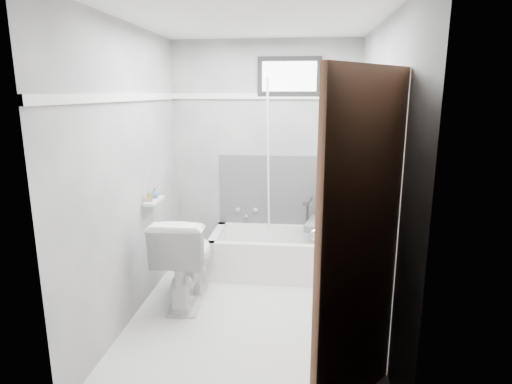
# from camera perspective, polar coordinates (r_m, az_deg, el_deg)

# --- Properties ---
(floor) EXTENTS (2.60, 2.60, 0.00)m
(floor) POSITION_cam_1_polar(r_m,az_deg,el_deg) (3.81, -0.57, -16.04)
(floor) COLOR white
(floor) RESTS_ON ground
(ceiling) EXTENTS (2.60, 2.60, 0.00)m
(ceiling) POSITION_cam_1_polar(r_m,az_deg,el_deg) (3.37, -0.67, 22.39)
(ceiling) COLOR silver
(ceiling) RESTS_ON floor
(wall_back) EXTENTS (2.00, 0.02, 2.40)m
(wall_back) POSITION_cam_1_polar(r_m,az_deg,el_deg) (4.67, 1.21, 5.03)
(wall_back) COLOR slate
(wall_back) RESTS_ON floor
(wall_front) EXTENTS (2.00, 0.02, 2.40)m
(wall_front) POSITION_cam_1_polar(r_m,az_deg,el_deg) (2.15, -4.59, -4.74)
(wall_front) COLOR slate
(wall_front) RESTS_ON floor
(wall_left) EXTENTS (0.02, 2.60, 2.40)m
(wall_left) POSITION_cam_1_polar(r_m,az_deg,el_deg) (3.64, -16.45, 2.19)
(wall_left) COLOR slate
(wall_left) RESTS_ON floor
(wall_right) EXTENTS (0.02, 2.60, 2.40)m
(wall_right) POSITION_cam_1_polar(r_m,az_deg,el_deg) (3.43, 16.24, 1.54)
(wall_right) COLOR slate
(wall_right) RESTS_ON floor
(bathtub) EXTENTS (1.50, 0.70, 0.42)m
(bathtub) POSITION_cam_1_polar(r_m,az_deg,el_deg) (4.55, 3.68, -8.14)
(bathtub) COLOR white
(bathtub) RESTS_ON floor
(office_chair) EXTENTS (0.65, 0.65, 0.94)m
(office_chair) POSITION_cam_1_polar(r_m,az_deg,el_deg) (4.48, 9.84, -3.49)
(office_chair) COLOR #5C5C61
(office_chair) RESTS_ON bathtub
(toilet) EXTENTS (0.49, 0.84, 0.81)m
(toilet) POSITION_cam_1_polar(r_m,az_deg,el_deg) (3.93, -9.35, -8.72)
(toilet) COLOR white
(toilet) RESTS_ON floor
(door) EXTENTS (0.78, 0.78, 2.00)m
(door) POSITION_cam_1_polar(r_m,az_deg,el_deg) (2.28, 21.02, -9.87)
(door) COLOR #563420
(door) RESTS_ON floor
(window) EXTENTS (0.66, 0.04, 0.40)m
(window) POSITION_cam_1_polar(r_m,az_deg,el_deg) (4.60, 4.47, 15.11)
(window) COLOR black
(window) RESTS_ON wall_back
(backerboard) EXTENTS (1.50, 0.02, 0.78)m
(backerboard) POSITION_cam_1_polar(r_m,az_deg,el_deg) (4.72, 4.21, 0.14)
(backerboard) COLOR #4C4C4F
(backerboard) RESTS_ON wall_back
(trim_back) EXTENTS (2.00, 0.02, 0.06)m
(trim_back) POSITION_cam_1_polar(r_m,az_deg,el_deg) (4.61, 1.24, 12.66)
(trim_back) COLOR white
(trim_back) RESTS_ON wall_back
(trim_left) EXTENTS (0.02, 2.60, 0.06)m
(trim_left) POSITION_cam_1_polar(r_m,az_deg,el_deg) (3.58, -16.91, 11.98)
(trim_left) COLOR white
(trim_left) RESTS_ON wall_left
(pole) EXTENTS (0.02, 0.45, 1.91)m
(pole) POSITION_cam_1_polar(r_m,az_deg,el_deg) (4.45, 1.66, 2.67)
(pole) COLOR white
(pole) RESTS_ON bathtub
(shelf) EXTENTS (0.10, 0.32, 0.02)m
(shelf) POSITION_cam_1_polar(r_m,az_deg,el_deg) (3.98, -13.46, -1.15)
(shelf) COLOR silver
(shelf) RESTS_ON wall_left
(soap_bottle_a) EXTENTS (0.06, 0.06, 0.11)m
(soap_bottle_a) POSITION_cam_1_polar(r_m,az_deg,el_deg) (3.90, -14.03, -0.49)
(soap_bottle_a) COLOR olive
(soap_bottle_a) RESTS_ON shelf
(soap_bottle_b) EXTENTS (0.10, 0.10, 0.10)m
(soap_bottle_b) POSITION_cam_1_polar(r_m,az_deg,el_deg) (4.03, -13.36, -0.11)
(soap_bottle_b) COLOR slate
(soap_bottle_b) RESTS_ON shelf
(faucet) EXTENTS (0.26, 0.10, 0.16)m
(faucet) POSITION_cam_1_polar(r_m,az_deg,el_deg) (4.79, -1.24, -2.70)
(faucet) COLOR silver
(faucet) RESTS_ON wall_back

